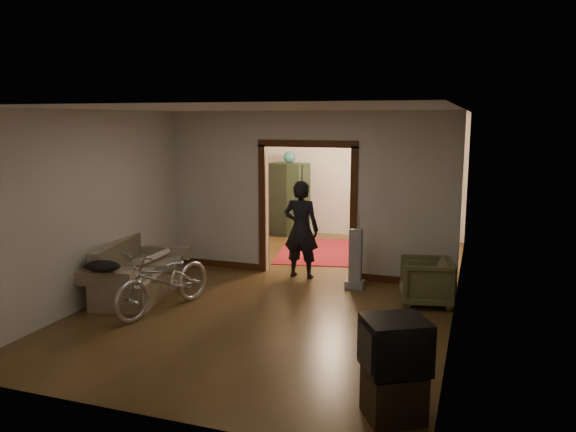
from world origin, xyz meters
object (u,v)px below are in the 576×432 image
at_px(person, 301,229).
at_px(desk, 389,224).
at_px(locker, 289,200).
at_px(sofa, 138,268).
at_px(armchair, 426,281).
at_px(bicycle, 164,280).

bearing_deg(person, desk, -105.71).
bearing_deg(locker, desk, 14.77).
height_order(sofa, armchair, sofa).
distance_m(sofa, locker, 5.00).
bearing_deg(sofa, desk, 45.98).
bearing_deg(armchair, desk, -174.17).
height_order(armchair, desk, desk).
bearing_deg(bicycle, person, 74.60).
bearing_deg(bicycle, sofa, 160.29).
distance_m(person, desk, 3.34).
relative_size(bicycle, desk, 1.56).
bearing_deg(desk, person, -120.06).
distance_m(bicycle, armchair, 3.75).
relative_size(bicycle, person, 1.04).
relative_size(bicycle, armchair, 2.33).
height_order(bicycle, person, person).
bearing_deg(locker, bicycle, -73.71).
bearing_deg(person, armchair, 162.61).
height_order(locker, desk, locker).
xyz_separation_m(bicycle, armchair, (3.44, 1.50, -0.12)).
bearing_deg(desk, bicycle, -125.60).
relative_size(armchair, person, 0.45).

